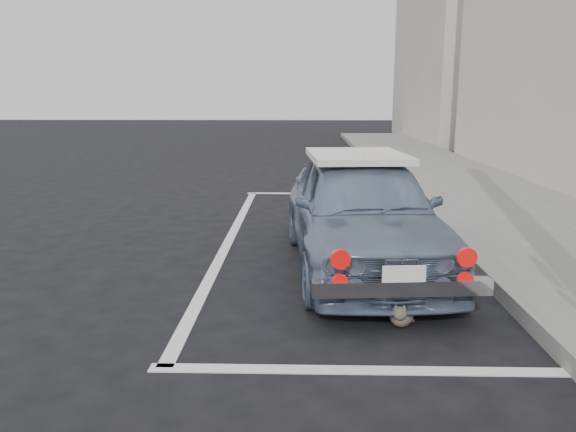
% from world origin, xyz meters
% --- Properties ---
extents(ground, '(80.00, 80.00, 0.00)m').
position_xyz_m(ground, '(0.00, 0.00, 0.00)').
color(ground, black).
rests_on(ground, ground).
extents(building_far, '(3.50, 10.00, 8.00)m').
position_xyz_m(building_far, '(6.35, 20.00, 4.00)').
color(building_far, '#B8AFA7').
rests_on(building_far, ground).
extents(pline_rear, '(3.00, 0.12, 0.01)m').
position_xyz_m(pline_rear, '(0.50, -0.50, 0.00)').
color(pline_rear, silver).
rests_on(pline_rear, ground).
extents(pline_front, '(3.00, 0.12, 0.01)m').
position_xyz_m(pline_front, '(0.50, 6.50, 0.00)').
color(pline_front, silver).
rests_on(pline_front, ground).
extents(pline_side, '(0.12, 7.00, 0.01)m').
position_xyz_m(pline_side, '(-0.90, 3.00, 0.00)').
color(pline_side, silver).
rests_on(pline_side, ground).
extents(retro_coupe, '(1.72, 3.72, 1.23)m').
position_xyz_m(retro_coupe, '(0.66, 1.86, 0.62)').
color(retro_coupe, slate).
rests_on(retro_coupe, ground).
extents(cat, '(0.27, 0.42, 0.23)m').
position_xyz_m(cat, '(0.83, 0.26, 0.11)').
color(cat, '#6E6153').
rests_on(cat, ground).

